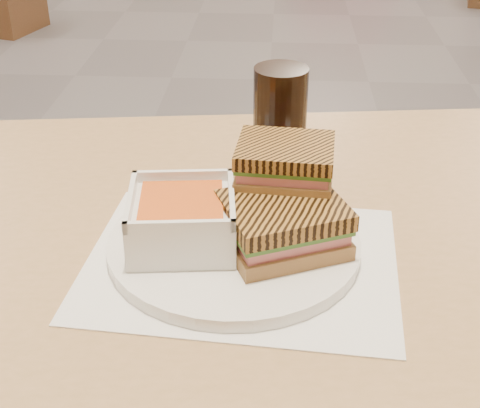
# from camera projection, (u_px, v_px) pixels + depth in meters

# --- Properties ---
(main_table) EXTENTS (1.28, 0.84, 0.75)m
(main_table) POSITION_uv_depth(u_px,v_px,m) (266.00, 298.00, 0.90)
(main_table) COLOR tan
(main_table) RESTS_ON ground
(tray_liner) EXTENTS (0.37, 0.30, 0.00)m
(tray_liner) POSITION_uv_depth(u_px,v_px,m) (241.00, 262.00, 0.77)
(tray_liner) COLOR white
(tray_liner) RESTS_ON main_table
(plate) EXTENTS (0.29, 0.29, 0.02)m
(plate) POSITION_uv_depth(u_px,v_px,m) (234.00, 244.00, 0.78)
(plate) COLOR white
(plate) RESTS_ON tray_liner
(soup_bowl) EXTENTS (0.13, 0.13, 0.06)m
(soup_bowl) POSITION_uv_depth(u_px,v_px,m) (182.00, 221.00, 0.76)
(soup_bowl) COLOR white
(soup_bowl) RESTS_ON plate
(panini_lower) EXTENTS (0.16, 0.15, 0.06)m
(panini_lower) POSITION_uv_depth(u_px,v_px,m) (283.00, 225.00, 0.75)
(panini_lower) COLOR #9C6E46
(panini_lower) RESTS_ON plate
(panini_upper) EXTENTS (0.12, 0.10, 0.05)m
(panini_upper) POSITION_uv_depth(u_px,v_px,m) (285.00, 163.00, 0.78)
(panini_upper) COLOR #9C6E46
(panini_upper) RESTS_ON panini_lower
(cola_glass) EXTENTS (0.07, 0.07, 0.16)m
(cola_glass) POSITION_uv_depth(u_px,v_px,m) (280.00, 123.00, 0.92)
(cola_glass) COLOR black
(cola_glass) RESTS_ON main_table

